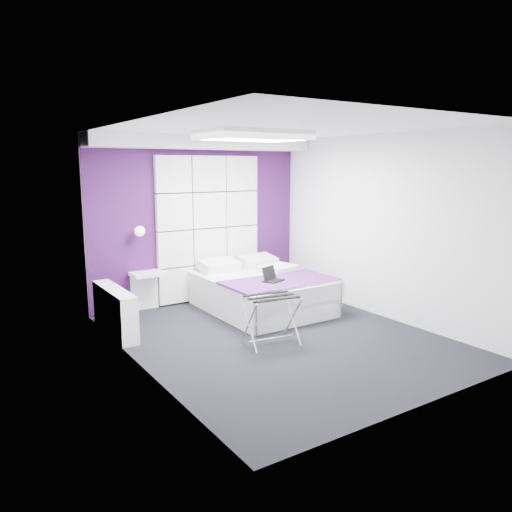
{
  "coord_description": "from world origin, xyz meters",
  "views": [
    {
      "loc": [
        -3.55,
        -4.92,
        2.15
      ],
      "look_at": [
        -0.12,
        0.35,
        1.01
      ],
      "focal_mm": 35.0,
      "sensor_mm": 36.0,
      "label": 1
    }
  ],
  "objects_px": {
    "radiator": "(115,311)",
    "nightstand": "(147,274)",
    "luggage_rack": "(271,320)",
    "wall_lamp": "(139,231)",
    "bed": "(261,291)",
    "laptop": "(272,277)"
  },
  "relations": [
    {
      "from": "bed",
      "to": "luggage_rack",
      "type": "relative_size",
      "value": 3.18
    },
    {
      "from": "radiator",
      "to": "luggage_rack",
      "type": "relative_size",
      "value": 1.96
    },
    {
      "from": "luggage_rack",
      "to": "laptop",
      "type": "xyz_separation_m",
      "value": [
        0.6,
        0.85,
        0.3
      ]
    },
    {
      "from": "radiator",
      "to": "bed",
      "type": "relative_size",
      "value": 0.62
    },
    {
      "from": "nightstand",
      "to": "luggage_rack",
      "type": "distance_m",
      "value": 2.29
    },
    {
      "from": "wall_lamp",
      "to": "nightstand",
      "type": "bearing_deg",
      "value": -25.02
    },
    {
      "from": "radiator",
      "to": "luggage_rack",
      "type": "xyz_separation_m",
      "value": [
        1.48,
        -1.42,
        0.0
      ]
    },
    {
      "from": "wall_lamp",
      "to": "laptop",
      "type": "xyz_separation_m",
      "value": [
        1.44,
        -1.33,
        -0.62
      ]
    },
    {
      "from": "bed",
      "to": "nightstand",
      "type": "relative_size",
      "value": 4.11
    },
    {
      "from": "radiator",
      "to": "nightstand",
      "type": "height_order",
      "value": "nightstand"
    },
    {
      "from": "laptop",
      "to": "radiator",
      "type": "bearing_deg",
      "value": 142.07
    },
    {
      "from": "nightstand",
      "to": "luggage_rack",
      "type": "relative_size",
      "value": 0.77
    },
    {
      "from": "bed",
      "to": "luggage_rack",
      "type": "height_order",
      "value": "bed"
    },
    {
      "from": "wall_lamp",
      "to": "radiator",
      "type": "height_order",
      "value": "wall_lamp"
    },
    {
      "from": "radiator",
      "to": "nightstand",
      "type": "xyz_separation_m",
      "value": [
        0.73,
        0.72,
        0.28
      ]
    },
    {
      "from": "radiator",
      "to": "luggage_rack",
      "type": "distance_m",
      "value": 2.05
    },
    {
      "from": "nightstand",
      "to": "luggage_rack",
      "type": "xyz_separation_m",
      "value": [
        0.75,
        -2.14,
        -0.28
      ]
    },
    {
      "from": "luggage_rack",
      "to": "laptop",
      "type": "distance_m",
      "value": 1.09
    },
    {
      "from": "wall_lamp",
      "to": "bed",
      "type": "relative_size",
      "value": 0.08
    },
    {
      "from": "wall_lamp",
      "to": "luggage_rack",
      "type": "distance_m",
      "value": 2.51
    },
    {
      "from": "nightstand",
      "to": "luggage_rack",
      "type": "bearing_deg",
      "value": -70.66
    },
    {
      "from": "radiator",
      "to": "wall_lamp",
      "type": "bearing_deg",
      "value": 49.9
    }
  ]
}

